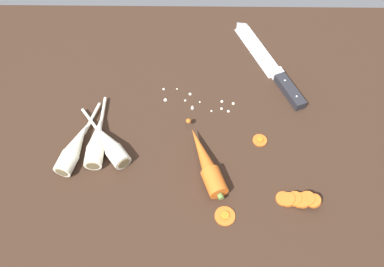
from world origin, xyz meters
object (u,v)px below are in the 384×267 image
chefs_knife (266,60)px  carrot_slice_stray_near (260,140)px  carrot_slice_stack (298,200)px  carrot_slice_stray_mid (225,216)px  parsnip_front (109,144)px  parsnip_mid_right (75,148)px  whole_carrot (206,163)px  parsnip_mid_left (97,141)px

chefs_knife → carrot_slice_stray_near: bearing=-98.1°
carrot_slice_stack → carrot_slice_stray_near: (-6.64, 15.30, -0.71)cm
carrot_slice_stack → carrot_slice_stray_mid: size_ratio=2.11×
parsnip_front → parsnip_mid_right: same height
carrot_slice_stray_mid → parsnip_front: bearing=147.9°
parsnip_mid_right → parsnip_front: bearing=7.3°
whole_carrot → carrot_slice_stray_mid: (3.82, -11.51, -1.74)cm
chefs_knife → carrot_slice_stray_mid: chefs_knife is taller
chefs_knife → carrot_slice_stray_near: chefs_knife is taller
carrot_slice_stray_near → parsnip_mid_right: bearing=-175.2°
carrot_slice_stack → carrot_slice_stray_mid: (-15.45, -3.47, -0.71)cm
whole_carrot → parsnip_front: (-21.98, 4.70, -0.12)cm
parsnip_front → whole_carrot: bearing=-12.1°
parsnip_front → carrot_slice_stack: bearing=-17.2°
parsnip_mid_right → parsnip_mid_left: bearing=19.6°
parsnip_mid_left → carrot_slice_stray_near: (37.53, 1.85, -1.62)cm
parsnip_front → carrot_slice_stack: 43.18cm
parsnip_mid_right → carrot_slice_stack: bearing=-13.5°
carrot_slice_stack → parsnip_mid_left: bearing=163.1°
parsnip_front → parsnip_mid_left: 3.01cm
parsnip_mid_left → carrot_slice_stray_near: 37.61cm
parsnip_front → carrot_slice_stray_mid: parsnip_front is taller
whole_carrot → carrot_slice_stack: size_ratio=2.27×
parsnip_mid_right → carrot_slice_stray_near: 42.47cm
whole_carrot → parsnip_mid_right: bearing=172.9°
carrot_slice_stack → parsnip_mid_right: bearing=166.5°
parsnip_mid_right → carrot_slice_stray_near: (42.29, 3.54, -1.62)cm
carrot_slice_stray_near → carrot_slice_stack: bearing=-66.5°
parsnip_mid_right → carrot_slice_stack: size_ratio=2.23×
parsnip_mid_right → whole_carrot: bearing=-7.1°
parsnip_mid_left → carrot_slice_stray_near: parsnip_mid_left is taller
carrot_slice_stray_mid → carrot_slice_stack: bearing=12.7°
carrot_slice_stray_mid → whole_carrot: bearing=108.3°
whole_carrot → carrot_slice_stray_mid: 12.25cm
chefs_knife → parsnip_mid_left: (-41.17, -27.31, 1.33)cm
parsnip_front → parsnip_mid_right: 7.74cm
chefs_knife → parsnip_front: (-38.25, -28.02, 1.33)cm
parsnip_mid_right → carrot_slice_stray_near: bearing=4.8°
whole_carrot → carrot_slice_stack: bearing=-22.7°
carrot_slice_stray_near → parsnip_front: bearing=-175.8°
parsnip_mid_left → carrot_slice_stray_mid: bearing=-30.5°
chefs_knife → parsnip_front: parsnip_front is taller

